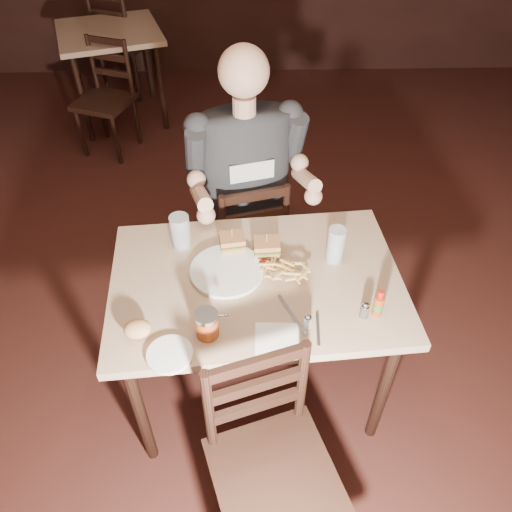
{
  "coord_description": "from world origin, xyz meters",
  "views": [
    {
      "loc": [
        -0.2,
        -1.71,
        2.22
      ],
      "look_at": [
        -0.16,
        -0.27,
        0.85
      ],
      "focal_mm": 35.0,
      "sensor_mm": 36.0,
      "label": 1
    }
  ],
  "objects_px": {
    "main_table": "(256,293)",
    "bg_chair_near": "(104,101)",
    "bg_table": "(110,41)",
    "glass_right": "(336,245)",
    "dinner_plate": "(227,272)",
    "glass_left": "(181,231)",
    "bg_chair_far": "(126,42)",
    "side_plate": "(170,355)",
    "syrup_dispenser": "(207,324)",
    "hot_sauce": "(379,303)",
    "chair_near": "(274,476)",
    "chair_far": "(246,236)",
    "diner": "(247,158)"
  },
  "relations": [
    {
      "from": "main_table",
      "to": "side_plate",
      "type": "bearing_deg",
      "value": -130.28
    },
    {
      "from": "chair_far",
      "to": "glass_left",
      "type": "height_order",
      "value": "glass_left"
    },
    {
      "from": "chair_near",
      "to": "bg_chair_far",
      "type": "height_order",
      "value": "bg_chair_far"
    },
    {
      "from": "dinner_plate",
      "to": "glass_left",
      "type": "bearing_deg",
      "value": 138.23
    },
    {
      "from": "diner",
      "to": "main_table",
      "type": "bearing_deg",
      "value": -102.08
    },
    {
      "from": "diner",
      "to": "chair_near",
      "type": "bearing_deg",
      "value": -101.22
    },
    {
      "from": "glass_right",
      "to": "bg_chair_far",
      "type": "bearing_deg",
      "value": 114.03
    },
    {
      "from": "chair_near",
      "to": "side_plate",
      "type": "relative_size",
      "value": 5.76
    },
    {
      "from": "syrup_dispenser",
      "to": "side_plate",
      "type": "xyz_separation_m",
      "value": [
        -0.13,
        -0.09,
        -0.05
      ]
    },
    {
      "from": "syrup_dispenser",
      "to": "bg_chair_far",
      "type": "bearing_deg",
      "value": 99.97
    },
    {
      "from": "main_table",
      "to": "dinner_plate",
      "type": "distance_m",
      "value": 0.15
    },
    {
      "from": "chair_near",
      "to": "dinner_plate",
      "type": "distance_m",
      "value": 0.78
    },
    {
      "from": "bg_chair_near",
      "to": "side_plate",
      "type": "distance_m",
      "value": 2.78
    },
    {
      "from": "main_table",
      "to": "syrup_dispenser",
      "type": "xyz_separation_m",
      "value": [
        -0.18,
        -0.27,
        0.14
      ]
    },
    {
      "from": "glass_left",
      "to": "side_plate",
      "type": "bearing_deg",
      "value": -89.49
    },
    {
      "from": "diner",
      "to": "bg_table",
      "type": "bearing_deg",
      "value": 101.99
    },
    {
      "from": "bg_chair_far",
      "to": "side_plate",
      "type": "bearing_deg",
      "value": 125.23
    },
    {
      "from": "dinner_plate",
      "to": "syrup_dispenser",
      "type": "relative_size",
      "value": 2.65
    },
    {
      "from": "bg_table",
      "to": "side_plate",
      "type": "height_order",
      "value": "side_plate"
    },
    {
      "from": "glass_left",
      "to": "side_plate",
      "type": "height_order",
      "value": "glass_left"
    },
    {
      "from": "glass_left",
      "to": "side_plate",
      "type": "distance_m",
      "value": 0.58
    },
    {
      "from": "dinner_plate",
      "to": "bg_chair_near",
      "type": "bearing_deg",
      "value": 114.37
    },
    {
      "from": "main_table",
      "to": "bg_table",
      "type": "relative_size",
      "value": 1.22
    },
    {
      "from": "dinner_plate",
      "to": "glass_left",
      "type": "distance_m",
      "value": 0.27
    },
    {
      "from": "bg_table",
      "to": "side_plate",
      "type": "distance_m",
      "value": 3.29
    },
    {
      "from": "bg_table",
      "to": "side_plate",
      "type": "xyz_separation_m",
      "value": [
        0.82,
        -3.18,
        0.1
      ]
    },
    {
      "from": "bg_table",
      "to": "hot_sauce",
      "type": "bearing_deg",
      "value": -62.37
    },
    {
      "from": "chair_far",
      "to": "dinner_plate",
      "type": "height_order",
      "value": "chair_far"
    },
    {
      "from": "bg_chair_near",
      "to": "syrup_dispenser",
      "type": "bearing_deg",
      "value": -48.98
    },
    {
      "from": "glass_right",
      "to": "syrup_dispenser",
      "type": "height_order",
      "value": "glass_right"
    },
    {
      "from": "chair_near",
      "to": "diner",
      "type": "bearing_deg",
      "value": 75.48
    },
    {
      "from": "glass_left",
      "to": "bg_chair_near",
      "type": "bearing_deg",
      "value": 111.61
    },
    {
      "from": "chair_far",
      "to": "glass_left",
      "type": "relative_size",
      "value": 5.54
    },
    {
      "from": "bg_table",
      "to": "syrup_dispenser",
      "type": "xyz_separation_m",
      "value": [
        0.95,
        -3.09,
        0.14
      ]
    },
    {
      "from": "bg_chair_far",
      "to": "hot_sauce",
      "type": "xyz_separation_m",
      "value": [
        1.58,
        -3.56,
        0.36
      ]
    },
    {
      "from": "glass_right",
      "to": "hot_sauce",
      "type": "xyz_separation_m",
      "value": [
        0.12,
        -0.3,
        -0.02
      ]
    },
    {
      "from": "bg_table",
      "to": "glass_right",
      "type": "relative_size",
      "value": 6.13
    },
    {
      "from": "main_table",
      "to": "bg_table",
      "type": "xyz_separation_m",
      "value": [
        -1.13,
        2.82,
        -0.01
      ]
    },
    {
      "from": "bg_table",
      "to": "bg_chair_near",
      "type": "height_order",
      "value": "bg_chair_near"
    },
    {
      "from": "chair_near",
      "to": "diner",
      "type": "distance_m",
      "value": 1.36
    },
    {
      "from": "bg_table",
      "to": "bg_chair_far",
      "type": "xyz_separation_m",
      "value": [
        0.0,
        0.55,
        -0.21
      ]
    },
    {
      "from": "chair_far",
      "to": "side_plate",
      "type": "xyz_separation_m",
      "value": [
        -0.27,
        -1.03,
        0.35
      ]
    },
    {
      "from": "dinner_plate",
      "to": "glass_left",
      "type": "relative_size",
      "value": 1.91
    },
    {
      "from": "syrup_dispenser",
      "to": "hot_sauce",
      "type": "bearing_deg",
      "value": 2.74
    },
    {
      "from": "bg_chair_far",
      "to": "bg_chair_near",
      "type": "xyz_separation_m",
      "value": [
        0.0,
        -1.1,
        -0.05
      ]
    },
    {
      "from": "main_table",
      "to": "chair_near",
      "type": "xyz_separation_m",
      "value": [
        0.05,
        -0.66,
        -0.23
      ]
    },
    {
      "from": "main_table",
      "to": "bg_chair_near",
      "type": "distance_m",
      "value": 2.55
    },
    {
      "from": "bg_chair_far",
      "to": "side_plate",
      "type": "distance_m",
      "value": 3.83
    },
    {
      "from": "main_table",
      "to": "bg_chair_near",
      "type": "relative_size",
      "value": 1.44
    },
    {
      "from": "chair_far",
      "to": "glass_right",
      "type": "bearing_deg",
      "value": 108.8
    }
  ]
}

